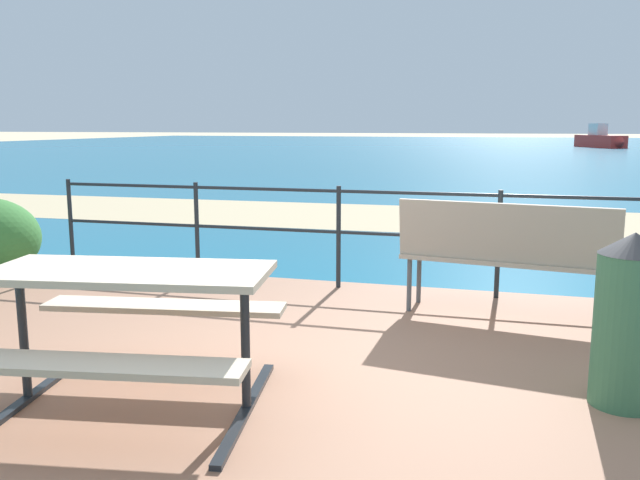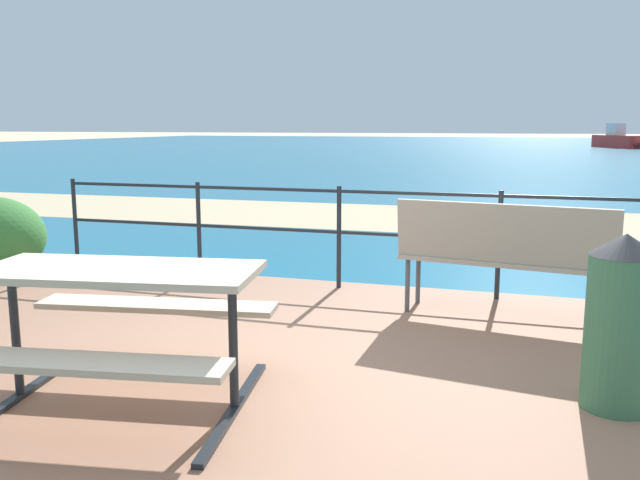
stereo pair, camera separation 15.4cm
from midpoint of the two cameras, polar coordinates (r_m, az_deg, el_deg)
ground_plane at (r=4.32m, az=-7.23°, el=-12.12°), size 240.00×240.00×0.00m
patio_paving at (r=4.31m, az=-7.24°, el=-11.75°), size 6.40×5.20×0.06m
sea_water at (r=43.75m, az=13.49°, el=7.49°), size 90.00×90.00×0.01m
beach_strip at (r=11.69m, az=7.58°, el=1.88°), size 54.04×4.07×0.01m
picnic_table at (r=3.80m, az=-17.01°, el=-5.45°), size 1.69×1.51×0.78m
park_bench at (r=5.46m, az=14.81°, el=-0.75°), size 1.73×0.67×0.95m
railing_fence at (r=6.33m, az=0.90°, el=1.46°), size 5.94×0.04×0.98m
trash_bin at (r=4.03m, az=23.90°, el=-6.26°), size 0.38×0.38×0.98m
boat_mid at (r=51.33m, az=22.79°, el=7.91°), size 3.09×5.12×1.67m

